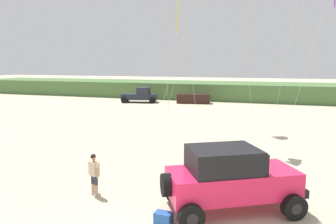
# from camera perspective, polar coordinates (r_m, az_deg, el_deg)

# --- Properties ---
(dune_ridge) EXTENTS (90.00, 9.55, 2.30)m
(dune_ridge) POSITION_cam_1_polar(r_m,az_deg,el_deg) (47.53, 13.34, 3.69)
(dune_ridge) COLOR #4C703D
(dune_ridge) RESTS_ON ground_plane
(jeep) EXTENTS (4.98, 4.21, 2.26)m
(jeep) POSITION_cam_1_polar(r_m,az_deg,el_deg) (11.38, 11.10, -11.42)
(jeep) COLOR #EA2151
(jeep) RESTS_ON ground_plane
(person_watching) EXTENTS (0.56, 0.44, 1.67)m
(person_watching) POSITION_cam_1_polar(r_m,az_deg,el_deg) (12.79, -13.08, -10.46)
(person_watching) COLOR tan
(person_watching) RESTS_ON ground_plane
(cooler_box) EXTENTS (0.59, 0.41, 0.38)m
(cooler_box) POSITION_cam_1_polar(r_m,az_deg,el_deg) (10.72, -0.83, -18.46)
(cooler_box) COLOR #23519E
(cooler_box) RESTS_ON ground_plane
(distant_pickup) EXTENTS (4.92, 3.34, 1.98)m
(distant_pickup) POSITION_cam_1_polar(r_m,az_deg,el_deg) (42.26, -4.97, 3.00)
(distant_pickup) COLOR #1E232D
(distant_pickup) RESTS_ON ground_plane
(distant_sedan) EXTENTS (4.40, 2.30, 1.20)m
(distant_sedan) POSITION_cam_1_polar(r_m,az_deg,el_deg) (41.33, 4.60, 2.41)
(distant_sedan) COLOR black
(distant_sedan) RESTS_ON ground_plane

